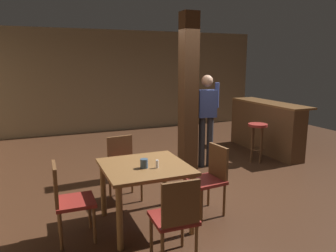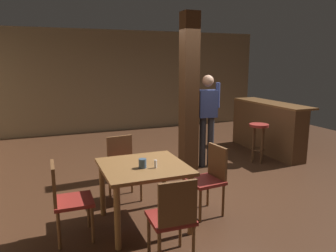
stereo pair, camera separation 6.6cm
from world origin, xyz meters
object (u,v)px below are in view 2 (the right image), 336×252
(chair_north, at_px, (123,164))
(napkin_cup, at_px, (143,163))
(dining_table, at_px, (144,175))
(chair_south, at_px, (173,216))
(salt_shaker, at_px, (156,164))
(bar_stool_near, at_px, (259,133))
(chair_west, at_px, (66,197))
(standing_person, at_px, (207,114))
(chair_east, at_px, (210,176))
(bar_counter, at_px, (267,127))

(chair_north, bearing_deg, napkin_cup, -89.88)
(chair_north, xyz_separation_m, napkin_cup, (0.00, -0.97, 0.30))
(dining_table, xyz_separation_m, chair_south, (0.02, -0.88, -0.13))
(salt_shaker, height_order, bar_stool_near, salt_shaker)
(chair_west, relative_size, standing_person, 0.52)
(chair_west, xyz_separation_m, chair_south, (0.93, -0.84, 0.00))
(dining_table, height_order, chair_west, chair_west)
(chair_west, distance_m, bar_stool_near, 4.06)
(chair_north, height_order, chair_east, same)
(chair_east, bearing_deg, chair_west, -179.57)
(napkin_cup, height_order, bar_stool_near, napkin_cup)
(dining_table, bearing_deg, napkin_cup, -113.51)
(dining_table, relative_size, chair_west, 1.11)
(chair_west, xyz_separation_m, bar_counter, (4.37, 2.16, 0.05))
(chair_south, height_order, napkin_cup, chair_south)
(salt_shaker, height_order, standing_person, standing_person)
(standing_person, bearing_deg, bar_stool_near, -7.51)
(dining_table, height_order, bar_stool_near, bar_stool_near)
(bar_counter, bearing_deg, chair_south, -138.94)
(chair_south, bearing_deg, chair_east, 44.60)
(chair_north, distance_m, standing_person, 2.05)
(salt_shaker, relative_size, bar_stool_near, 0.12)
(chair_north, relative_size, bar_counter, 0.43)
(chair_west, bearing_deg, salt_shaker, -6.50)
(napkin_cup, height_order, salt_shaker, napkin_cup)
(chair_west, bearing_deg, chair_north, 46.66)
(bar_stool_near, bearing_deg, dining_table, -151.13)
(standing_person, distance_m, bar_stool_near, 1.15)
(napkin_cup, xyz_separation_m, bar_stool_near, (2.87, 1.65, -0.23))
(standing_person, bearing_deg, bar_counter, 14.07)
(chair_south, distance_m, standing_person, 3.15)
(standing_person, height_order, bar_stool_near, standing_person)
(dining_table, xyz_separation_m, chair_west, (-0.90, -0.04, -0.13))
(chair_south, xyz_separation_m, napkin_cup, (-0.06, 0.78, 0.30))
(chair_south, xyz_separation_m, bar_stool_near, (2.81, 2.44, 0.08))
(chair_east, distance_m, napkin_cup, 0.98)
(salt_shaker, relative_size, standing_person, 0.05)
(bar_stool_near, bearing_deg, bar_counter, 41.58)
(chair_west, distance_m, napkin_cup, 0.92)
(chair_north, bearing_deg, bar_stool_near, 13.37)
(napkin_cup, bearing_deg, salt_shaker, -22.86)
(napkin_cup, distance_m, bar_counter, 4.16)
(chair_east, bearing_deg, bar_counter, 39.78)
(salt_shaker, bearing_deg, chair_north, 97.79)
(chair_east, relative_size, napkin_cup, 8.31)
(dining_table, relative_size, standing_person, 0.58)
(napkin_cup, relative_size, standing_person, 0.06)
(napkin_cup, xyz_separation_m, standing_person, (1.80, 1.79, 0.19))
(chair_east, height_order, bar_stool_near, chair_east)
(salt_shaker, distance_m, bar_stool_near, 3.23)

